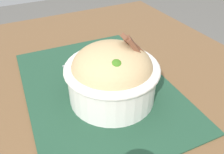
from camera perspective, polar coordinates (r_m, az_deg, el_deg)
table at (r=0.52m, az=-3.34°, el=-11.77°), size 1.00×0.84×0.71m
placemat at (r=0.50m, az=-3.37°, el=-2.47°), size 0.44×0.32×0.00m
bowl at (r=0.44m, az=0.04°, el=0.69°), size 0.21×0.21×0.14m
fork at (r=0.59m, az=-6.57°, el=3.90°), size 0.03×0.13×0.00m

